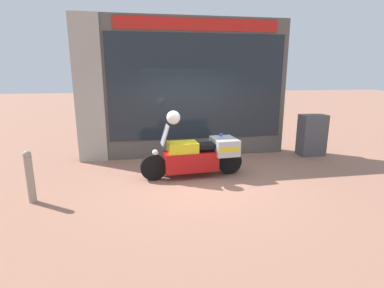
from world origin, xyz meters
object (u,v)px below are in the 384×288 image
(utility_cabinet, at_px, (312,135))
(white_helmet, at_px, (173,118))
(paramedic_motorcycle, at_px, (199,155))
(street_bollard, at_px, (30,176))

(utility_cabinet, height_order, white_helmet, white_helmet)
(paramedic_motorcycle, relative_size, utility_cabinet, 2.03)
(paramedic_motorcycle, relative_size, white_helmet, 7.88)
(street_bollard, bearing_deg, white_helmet, 16.60)
(paramedic_motorcycle, bearing_deg, street_bollard, 10.61)
(paramedic_motorcycle, xyz_separation_m, street_bollard, (-3.43, -0.88, 0.00))
(utility_cabinet, distance_m, street_bollard, 7.39)
(paramedic_motorcycle, xyz_separation_m, utility_cabinet, (3.65, 1.25, 0.08))
(white_helmet, height_order, street_bollard, white_helmet)
(utility_cabinet, xyz_separation_m, street_bollard, (-7.08, -2.13, -0.08))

